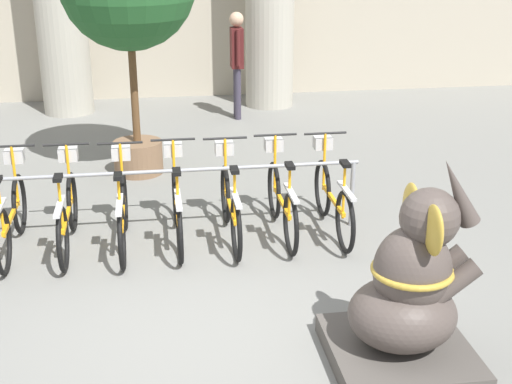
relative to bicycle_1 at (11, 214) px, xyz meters
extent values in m
plane|color=slate|center=(1.84, -1.86, -0.40)|extent=(60.00, 60.00, 0.00)
cylinder|color=gray|center=(3.63, 0.09, -0.02)|extent=(0.05, 0.05, 0.75)
cylinder|color=gray|center=(1.41, 0.09, 0.35)|extent=(4.55, 0.04, 0.04)
torus|color=black|center=(0.00, 0.46, -0.07)|extent=(0.05, 0.66, 0.66)
torus|color=black|center=(0.00, -0.53, -0.07)|extent=(0.05, 0.66, 0.66)
cube|color=orange|center=(0.00, -0.04, -0.02)|extent=(0.04, 0.89, 0.04)
cylinder|color=orange|center=(0.00, -0.43, 0.22)|extent=(0.03, 0.03, 0.58)
cylinder|color=orange|center=(0.00, 0.42, 0.26)|extent=(0.03, 0.03, 0.67)
cylinder|color=black|center=(0.00, 0.42, 0.60)|extent=(0.48, 0.03, 0.03)
cube|color=#BCBCBC|center=(0.00, 0.52, 0.46)|extent=(0.20, 0.16, 0.14)
torus|color=black|center=(0.56, 0.44, -0.07)|extent=(0.05, 0.66, 0.66)
torus|color=black|center=(0.56, -0.56, -0.07)|extent=(0.05, 0.66, 0.66)
cube|color=orange|center=(0.56, -0.06, -0.02)|extent=(0.04, 0.89, 0.04)
cube|color=#BCBCBC|center=(0.56, -0.56, 0.27)|extent=(0.06, 0.54, 0.03)
cylinder|color=orange|center=(0.56, -0.46, 0.22)|extent=(0.03, 0.03, 0.58)
cube|color=black|center=(0.56, -0.46, 0.53)|extent=(0.08, 0.18, 0.04)
cylinder|color=orange|center=(0.56, 0.40, 0.26)|extent=(0.03, 0.03, 0.67)
cylinder|color=black|center=(0.56, 0.40, 0.60)|extent=(0.48, 0.03, 0.03)
cube|color=#BCBCBC|center=(0.56, 0.50, 0.46)|extent=(0.20, 0.16, 0.14)
torus|color=black|center=(1.13, 0.40, -0.07)|extent=(0.05, 0.66, 0.66)
torus|color=black|center=(1.13, -0.60, -0.07)|extent=(0.05, 0.66, 0.66)
cube|color=orange|center=(1.13, -0.10, -0.02)|extent=(0.04, 0.89, 0.04)
cube|color=#BCBCBC|center=(1.13, -0.60, 0.27)|extent=(0.06, 0.54, 0.03)
cylinder|color=orange|center=(1.13, -0.50, 0.22)|extent=(0.03, 0.03, 0.58)
cube|color=black|center=(1.13, -0.50, 0.53)|extent=(0.08, 0.18, 0.04)
cylinder|color=orange|center=(1.13, 0.36, 0.26)|extent=(0.03, 0.03, 0.67)
cylinder|color=black|center=(1.13, 0.36, 0.60)|extent=(0.48, 0.03, 0.03)
cube|color=#BCBCBC|center=(1.13, 0.46, 0.46)|extent=(0.20, 0.16, 0.14)
torus|color=black|center=(1.69, 0.44, -0.07)|extent=(0.05, 0.66, 0.66)
torus|color=black|center=(1.69, -0.55, -0.07)|extent=(0.05, 0.66, 0.66)
cube|color=orange|center=(1.69, -0.05, -0.02)|extent=(0.04, 0.89, 0.04)
cube|color=#BCBCBC|center=(1.69, -0.55, 0.27)|extent=(0.06, 0.54, 0.03)
cylinder|color=orange|center=(1.69, -0.45, 0.22)|extent=(0.03, 0.03, 0.58)
cube|color=black|center=(1.69, -0.45, 0.53)|extent=(0.08, 0.18, 0.04)
cylinder|color=orange|center=(1.69, 0.40, 0.26)|extent=(0.03, 0.03, 0.67)
cylinder|color=black|center=(1.69, 0.40, 0.60)|extent=(0.48, 0.03, 0.03)
cube|color=#BCBCBC|center=(1.69, 0.50, 0.46)|extent=(0.20, 0.16, 0.14)
torus|color=black|center=(2.26, 0.41, -0.07)|extent=(0.05, 0.66, 0.66)
torus|color=black|center=(2.26, -0.58, -0.07)|extent=(0.05, 0.66, 0.66)
cube|color=orange|center=(2.26, -0.08, -0.02)|extent=(0.04, 0.89, 0.04)
cube|color=#BCBCBC|center=(2.26, -0.58, 0.27)|extent=(0.06, 0.54, 0.03)
cylinder|color=orange|center=(2.26, -0.48, 0.22)|extent=(0.03, 0.03, 0.58)
cube|color=black|center=(2.26, -0.48, 0.53)|extent=(0.08, 0.18, 0.04)
cylinder|color=orange|center=(2.26, 0.37, 0.26)|extent=(0.03, 0.03, 0.67)
cylinder|color=black|center=(2.26, 0.37, 0.60)|extent=(0.48, 0.03, 0.03)
cube|color=#BCBCBC|center=(2.26, 0.47, 0.46)|extent=(0.20, 0.16, 0.14)
torus|color=black|center=(2.82, 0.46, -0.07)|extent=(0.05, 0.66, 0.66)
torus|color=black|center=(2.82, -0.53, -0.07)|extent=(0.05, 0.66, 0.66)
cube|color=orange|center=(2.82, -0.04, -0.02)|extent=(0.04, 0.89, 0.04)
cube|color=#BCBCBC|center=(2.82, -0.53, 0.27)|extent=(0.06, 0.54, 0.03)
cylinder|color=orange|center=(2.82, -0.43, 0.22)|extent=(0.03, 0.03, 0.58)
cube|color=black|center=(2.82, -0.43, 0.53)|extent=(0.08, 0.18, 0.04)
cylinder|color=orange|center=(2.82, 0.42, 0.26)|extent=(0.03, 0.03, 0.67)
cylinder|color=black|center=(2.82, 0.42, 0.60)|extent=(0.48, 0.03, 0.03)
cube|color=#BCBCBC|center=(2.82, 0.52, 0.46)|extent=(0.20, 0.16, 0.14)
torus|color=black|center=(3.38, 0.44, -0.07)|extent=(0.05, 0.66, 0.66)
torus|color=black|center=(3.38, -0.55, -0.07)|extent=(0.05, 0.66, 0.66)
cube|color=orange|center=(3.38, -0.06, -0.02)|extent=(0.04, 0.89, 0.04)
cube|color=#BCBCBC|center=(3.38, -0.55, 0.27)|extent=(0.06, 0.54, 0.03)
cylinder|color=orange|center=(3.38, -0.45, 0.22)|extent=(0.03, 0.03, 0.58)
cube|color=black|center=(3.38, -0.45, 0.53)|extent=(0.08, 0.18, 0.04)
cylinder|color=orange|center=(3.38, 0.40, 0.26)|extent=(0.03, 0.03, 0.67)
cylinder|color=black|center=(3.38, 0.40, 0.60)|extent=(0.48, 0.03, 0.03)
cube|color=#BCBCBC|center=(3.38, 0.50, 0.46)|extent=(0.20, 0.16, 0.14)
cube|color=#4C4742|center=(3.28, -2.55, -0.32)|extent=(1.08, 1.08, 0.16)
ellipsoid|color=#4C423D|center=(3.28, -2.55, 0.03)|extent=(0.83, 0.74, 0.54)
ellipsoid|color=#4C423D|center=(3.33, -2.55, 0.40)|extent=(0.59, 0.54, 0.69)
sphere|color=#4C423D|center=(3.43, -2.55, 0.81)|extent=(0.44, 0.44, 0.44)
ellipsoid|color=#B79333|center=(3.37, -2.32, 0.81)|extent=(0.08, 0.31, 0.37)
ellipsoid|color=#B79333|center=(3.37, -2.77, 0.81)|extent=(0.08, 0.31, 0.37)
cone|color=#4C423D|center=(3.63, -2.55, 1.00)|extent=(0.38, 0.16, 0.55)
cylinder|color=#4C423D|center=(3.60, -2.42, 0.32)|extent=(0.44, 0.15, 0.39)
cylinder|color=#4C423D|center=(3.60, -2.67, 0.32)|extent=(0.44, 0.15, 0.39)
torus|color=#B79333|center=(3.33, -2.55, 0.40)|extent=(0.62, 0.62, 0.05)
cylinder|color=#383342|center=(2.95, 4.98, 0.04)|extent=(0.11, 0.11, 0.88)
cylinder|color=#383342|center=(2.95, 4.81, 0.04)|extent=(0.11, 0.11, 0.88)
cube|color=#4C1919|center=(2.95, 4.89, 0.81)|extent=(0.20, 0.32, 0.66)
sphere|color=tan|center=(2.95, 4.89, 1.28)|extent=(0.24, 0.24, 0.24)
cylinder|color=#4C1919|center=(2.95, 5.09, 0.85)|extent=(0.07, 0.07, 0.60)
cylinder|color=#4C1919|center=(2.95, 4.69, 0.85)|extent=(0.07, 0.07, 0.60)
cylinder|color=brown|center=(1.27, 2.26, -0.18)|extent=(0.66, 0.66, 0.44)
cylinder|color=brown|center=(1.27, 2.26, 0.74)|extent=(0.10, 0.10, 1.39)
camera|label=1|loc=(1.49, -7.04, 2.82)|focal=50.00mm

